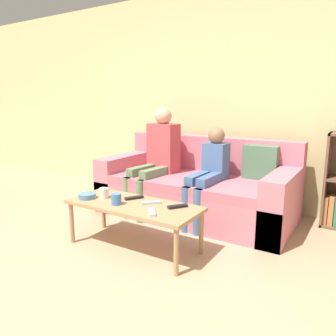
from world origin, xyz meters
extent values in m
plane|color=tan|center=(0.00, 0.00, 0.00)|extent=(22.00, 22.00, 0.00)
cube|color=beige|center=(0.00, 2.55, 1.30)|extent=(12.00, 0.06, 2.60)
cube|color=#D1707F|center=(0.02, 1.89, 0.18)|extent=(2.13, 0.98, 0.36)
cube|color=#C06775|center=(0.02, 1.80, 0.41)|extent=(1.69, 0.80, 0.10)
cube|color=#D1707F|center=(0.02, 2.28, 0.66)|extent=(2.13, 0.18, 0.40)
cube|color=#D1707F|center=(-0.94, 1.89, 0.31)|extent=(0.22, 0.98, 0.62)
cube|color=#D1707F|center=(0.97, 1.89, 0.31)|extent=(0.22, 0.98, 0.62)
cube|color=#4C7556|center=(0.66, 2.13, 0.64)|extent=(0.36, 0.12, 0.36)
cube|color=brown|center=(1.28, 2.37, 0.48)|extent=(0.02, 0.28, 0.97)
cube|color=#B77542|center=(1.31, 2.35, 0.17)|extent=(0.04, 0.17, 0.29)
cube|color=#B77542|center=(1.36, 2.36, 0.18)|extent=(0.05, 0.21, 0.30)
cylinder|color=#A87F56|center=(-0.61, 0.66, 0.19)|extent=(0.04, 0.04, 0.38)
cylinder|color=#A87F56|center=(0.50, 0.66, 0.19)|extent=(0.04, 0.04, 0.38)
cylinder|color=#A87F56|center=(-0.61, 1.08, 0.19)|extent=(0.04, 0.04, 0.38)
cylinder|color=#A87F56|center=(0.50, 1.08, 0.19)|extent=(0.04, 0.04, 0.38)
cube|color=#A87F56|center=(-0.05, 0.87, 0.39)|extent=(1.18, 0.50, 0.03)
cylinder|color=#66845B|center=(-0.58, 1.43, 0.23)|extent=(0.10, 0.10, 0.46)
cylinder|color=#66845B|center=(-0.38, 1.40, 0.23)|extent=(0.10, 0.10, 0.46)
cube|color=#66845B|center=(-0.55, 1.68, 0.50)|extent=(0.15, 0.45, 0.09)
cube|color=#66845B|center=(-0.36, 1.66, 0.50)|extent=(0.15, 0.45, 0.09)
cube|color=#C6474C|center=(-0.42, 1.92, 0.74)|extent=(0.37, 0.24, 0.56)
sphere|color=#D1A889|center=(-0.42, 1.92, 1.10)|extent=(0.20, 0.20, 0.20)
cylinder|color=#476693|center=(0.16, 1.42, 0.23)|extent=(0.09, 0.09, 0.46)
cylinder|color=#476693|center=(0.29, 1.42, 0.23)|extent=(0.09, 0.09, 0.46)
cube|color=#476693|center=(0.16, 1.68, 0.50)|extent=(0.11, 0.44, 0.09)
cube|color=#476693|center=(0.30, 1.67, 0.50)|extent=(0.11, 0.44, 0.09)
cube|color=#476693|center=(0.24, 1.94, 0.65)|extent=(0.25, 0.21, 0.38)
sphere|color=#936B4C|center=(0.24, 1.94, 0.92)|extent=(0.18, 0.18, 0.18)
cylinder|color=silver|center=(-0.38, 0.85, 0.46)|extent=(0.09, 0.09, 0.09)
cylinder|color=#3D70B2|center=(-0.16, 0.77, 0.46)|extent=(0.09, 0.09, 0.10)
cube|color=#B7B7BC|center=(0.08, 0.94, 0.42)|extent=(0.15, 0.15, 0.02)
cube|color=black|center=(-0.13, 0.98, 0.42)|extent=(0.13, 0.17, 0.02)
cube|color=#B7B7BC|center=(0.22, 0.75, 0.42)|extent=(0.14, 0.16, 0.02)
cube|color=black|center=(0.33, 0.97, 0.42)|extent=(0.14, 0.17, 0.02)
cylinder|color=teal|center=(-0.50, 0.77, 0.43)|extent=(0.15, 0.15, 0.05)
camera|label=1|loc=(1.62, -1.27, 1.29)|focal=35.00mm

